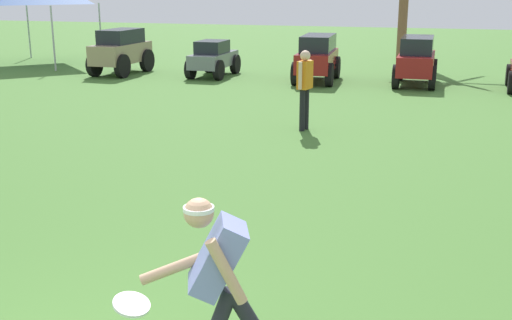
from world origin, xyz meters
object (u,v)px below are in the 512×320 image
object	(u,v)px
frisbee_in_flight	(132,304)
parked_car_slot_a	(121,50)
parked_car_slot_c	(317,57)
teammate_near_sideline	(305,83)
parked_car_slot_b	(213,58)
frisbee_thrower	(219,279)
parked_car_slot_d	(416,59)

from	to	relation	value
frisbee_in_flight	parked_car_slot_a	bearing A→B (deg)	117.77
parked_car_slot_a	parked_car_slot_c	distance (m)	6.27
teammate_near_sideline	parked_car_slot_a	bearing A→B (deg)	138.95
parked_car_slot_b	parked_car_slot_c	xyz separation A→B (m)	(3.29, -0.17, 0.16)
frisbee_thrower	teammate_near_sideline	bearing A→B (deg)	97.74
frisbee_thrower	parked_car_slot_c	distance (m)	14.83
frisbee_in_flight	parked_car_slot_b	world-z (taller)	parked_car_slot_b
parked_car_slot_c	parked_car_slot_d	size ratio (longest dim) A/B	1.02
frisbee_thrower	parked_car_slot_d	world-z (taller)	frisbee_thrower
teammate_near_sideline	parked_car_slot_a	size ratio (longest dim) A/B	0.65
teammate_near_sideline	parked_car_slot_d	world-z (taller)	teammate_near_sideline
teammate_near_sideline	parked_car_slot_b	distance (m)	7.87
frisbee_thrower	parked_car_slot_c	size ratio (longest dim) A/B	0.57
frisbee_thrower	parked_car_slot_b	distance (m)	15.80
frisbee_in_flight	parked_car_slot_d	distance (m)	14.96
frisbee_thrower	frisbee_in_flight	size ratio (longest dim) A/B	3.96
parked_car_slot_a	frisbee_in_flight	bearing A→B (deg)	-62.23
frisbee_in_flight	parked_car_slot_d	world-z (taller)	parked_car_slot_d
frisbee_in_flight	teammate_near_sideline	size ratio (longest dim) A/B	0.23
parked_car_slot_a	parked_car_slot_b	xyz separation A→B (m)	(2.98, 0.30, -0.18)
parked_car_slot_b	parked_car_slot_c	size ratio (longest dim) A/B	0.91
parked_car_slot_a	parked_car_slot_d	size ratio (longest dim) A/B	1.00
parked_car_slot_b	parked_car_slot_c	bearing A→B (deg)	-2.95
frisbee_in_flight	parked_car_slot_b	size ratio (longest dim) A/B	0.16
parked_car_slot_c	parked_car_slot_d	xyz separation A→B (m)	(2.81, 0.16, 0.00)
parked_car_slot_b	parked_car_slot_d	size ratio (longest dim) A/B	0.92
frisbee_in_flight	parked_car_slot_d	xyz separation A→B (m)	(1.39, 14.90, 0.20)
teammate_near_sideline	parked_car_slot_a	distance (m)	9.61
teammate_near_sideline	parked_car_slot_d	distance (m)	6.85
teammate_near_sideline	parked_car_slot_d	size ratio (longest dim) A/B	0.65
frisbee_thrower	frisbee_in_flight	world-z (taller)	frisbee_thrower
frisbee_thrower	parked_car_slot_b	world-z (taller)	frisbee_thrower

